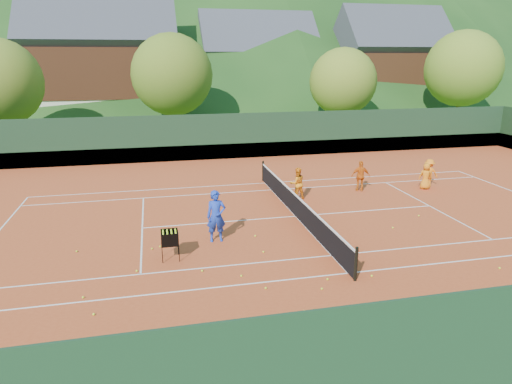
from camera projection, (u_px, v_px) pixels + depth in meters
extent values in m
plane|color=#31571B|center=(296.00, 217.00, 19.52)|extent=(400.00, 400.00, 0.00)
cube|color=#B2411C|center=(296.00, 216.00, 19.52)|extent=(40.00, 24.00, 0.02)
imported|color=#1B3AB5|center=(216.00, 216.00, 16.65)|extent=(0.71, 0.46, 1.93)
imported|color=orange|center=(297.00, 183.00, 21.69)|extent=(0.79, 0.63, 1.54)
imported|color=orange|center=(361.00, 176.00, 23.00)|extent=(0.97, 0.59, 1.55)
imported|color=orange|center=(426.00, 176.00, 23.35)|extent=(0.77, 0.63, 1.36)
imported|color=orange|center=(429.00, 173.00, 23.67)|extent=(1.05, 0.73, 1.49)
sphere|color=#CAF729|center=(202.00, 271.00, 14.48)|extent=(0.07, 0.07, 0.07)
sphere|color=#CAF729|center=(393.00, 228.00, 18.12)|extent=(0.07, 0.07, 0.07)
sphere|color=#CAF729|center=(322.00, 289.00, 13.36)|extent=(0.07, 0.07, 0.07)
sphere|color=#CAF729|center=(487.00, 295.00, 12.98)|extent=(0.07, 0.07, 0.07)
sphere|color=#CAF729|center=(160.00, 247.00, 16.32)|extent=(0.07, 0.07, 0.07)
sphere|color=#CAF729|center=(304.00, 311.00, 12.18)|extent=(0.07, 0.07, 0.07)
sphere|color=#CAF729|center=(83.00, 297.00, 12.88)|extent=(0.07, 0.07, 0.07)
sphere|color=#CAF729|center=(266.00, 288.00, 13.40)|extent=(0.07, 0.07, 0.07)
sphere|color=#CAF729|center=(265.00, 361.00, 10.18)|extent=(0.07, 0.07, 0.07)
sphere|color=#CAF729|center=(174.00, 233.00, 17.57)|extent=(0.07, 0.07, 0.07)
sphere|color=#CAF729|center=(328.00, 279.00, 13.93)|extent=(0.07, 0.07, 0.07)
sphere|color=#CAF729|center=(263.00, 252.00, 15.88)|extent=(0.07, 0.07, 0.07)
sphere|color=#CAF729|center=(137.00, 271.00, 14.47)|extent=(0.07, 0.07, 0.07)
sphere|color=#CAF729|center=(470.00, 303.00, 12.59)|extent=(0.07, 0.07, 0.07)
sphere|color=#CAF729|center=(500.00, 268.00, 14.66)|extent=(0.07, 0.07, 0.07)
sphere|color=#CAF729|center=(372.00, 276.00, 14.14)|extent=(0.07, 0.07, 0.07)
sphere|color=#CAF729|center=(241.00, 276.00, 14.14)|extent=(0.07, 0.07, 0.07)
sphere|color=#CAF729|center=(399.00, 324.00, 11.59)|extent=(0.07, 0.07, 0.07)
sphere|color=#CAF729|center=(94.00, 314.00, 12.03)|extent=(0.07, 0.07, 0.07)
sphere|color=#CAF729|center=(255.00, 236.00, 17.29)|extent=(0.07, 0.07, 0.07)
sphere|color=#CAF729|center=(419.00, 216.00, 19.48)|extent=(0.07, 0.07, 0.07)
sphere|color=#CAF729|center=(510.00, 307.00, 12.40)|extent=(0.07, 0.07, 0.07)
sphere|color=#CAF729|center=(351.00, 254.00, 15.67)|extent=(0.07, 0.07, 0.07)
sphere|color=#CAF729|center=(77.00, 251.00, 15.92)|extent=(0.07, 0.07, 0.07)
sphere|color=#CAF729|center=(269.00, 342.00, 10.87)|extent=(0.07, 0.07, 0.07)
sphere|color=#CAF729|center=(152.00, 249.00, 16.15)|extent=(0.07, 0.07, 0.07)
cube|color=white|center=(348.00, 273.00, 14.39)|extent=(23.77, 0.06, 0.00)
cube|color=silver|center=(265.00, 183.00, 24.64)|extent=(23.77, 0.06, 0.00)
cube|color=silver|center=(332.00, 255.00, 15.67)|extent=(23.77, 0.06, 0.00)
cube|color=silver|center=(272.00, 190.00, 23.36)|extent=(23.77, 0.06, 0.00)
cube|color=silver|center=(142.00, 228.00, 18.16)|extent=(0.06, 8.23, 0.00)
cube|color=silver|center=(429.00, 206.00, 20.87)|extent=(0.06, 8.23, 0.00)
cube|color=white|center=(296.00, 216.00, 19.51)|extent=(12.80, 0.06, 0.00)
cube|color=white|center=(296.00, 216.00, 19.51)|extent=(0.06, 10.97, 0.00)
cube|color=black|center=(296.00, 206.00, 19.39)|extent=(0.03, 11.97, 0.90)
cube|color=white|center=(296.00, 196.00, 19.25)|extent=(0.05, 11.97, 0.06)
cylinder|color=black|center=(356.00, 264.00, 13.76)|extent=(0.10, 0.10, 1.10)
cylinder|color=black|center=(263.00, 171.00, 24.95)|extent=(0.10, 0.10, 1.10)
cube|color=black|center=(242.00, 136.00, 30.30)|extent=(40.00, 0.05, 3.00)
cube|color=#185525|center=(242.00, 151.00, 30.59)|extent=(40.40, 0.05, 1.00)
cube|color=#15301D|center=(507.00, 362.00, 7.87)|extent=(40.00, 0.05, 3.00)
cylinder|color=black|center=(162.00, 255.00, 15.02)|extent=(0.02, 0.02, 0.55)
cylinder|color=black|center=(179.00, 254.00, 15.13)|extent=(0.02, 0.02, 0.55)
cylinder|color=black|center=(162.00, 249.00, 15.53)|extent=(0.02, 0.02, 0.55)
cylinder|color=black|center=(178.00, 247.00, 15.65)|extent=(0.02, 0.02, 0.55)
cube|color=black|center=(170.00, 244.00, 15.25)|extent=(0.55, 0.55, 0.02)
cube|color=black|center=(170.00, 241.00, 14.93)|extent=(0.55, 0.02, 0.45)
cube|color=black|center=(169.00, 235.00, 15.45)|extent=(0.55, 0.02, 0.45)
cube|color=black|center=(161.00, 238.00, 15.13)|extent=(0.02, 0.55, 0.45)
cube|color=black|center=(178.00, 237.00, 15.25)|extent=(0.02, 0.55, 0.45)
sphere|color=#CCE526|center=(163.00, 235.00, 14.90)|extent=(0.07, 0.07, 0.07)
sphere|color=#CCE526|center=(163.00, 233.00, 15.03)|extent=(0.07, 0.07, 0.07)
sphere|color=#CCE526|center=(163.00, 232.00, 15.15)|extent=(0.07, 0.07, 0.07)
sphere|color=#CCE526|center=(163.00, 230.00, 15.28)|extent=(0.07, 0.07, 0.07)
sphere|color=#CCE526|center=(167.00, 235.00, 14.93)|extent=(0.07, 0.07, 0.07)
sphere|color=#CCE526|center=(167.00, 233.00, 15.06)|extent=(0.07, 0.07, 0.07)
sphere|color=#CCE526|center=(167.00, 232.00, 15.18)|extent=(0.07, 0.07, 0.07)
sphere|color=#CCE526|center=(167.00, 230.00, 15.31)|extent=(0.07, 0.07, 0.07)
sphere|color=#CCE526|center=(172.00, 234.00, 14.96)|extent=(0.07, 0.07, 0.07)
sphere|color=#CCE526|center=(172.00, 233.00, 15.08)|extent=(0.07, 0.07, 0.07)
sphere|color=#CCE526|center=(171.00, 231.00, 15.21)|extent=(0.07, 0.07, 0.07)
sphere|color=#CCE526|center=(171.00, 230.00, 15.34)|extent=(0.07, 0.07, 0.07)
sphere|color=#CCE526|center=(176.00, 234.00, 14.99)|extent=(0.07, 0.07, 0.07)
sphere|color=#CCE526|center=(176.00, 232.00, 15.11)|extent=(0.07, 0.07, 0.07)
sphere|color=#CCE526|center=(175.00, 231.00, 15.24)|extent=(0.07, 0.07, 0.07)
sphere|color=#CCE526|center=(175.00, 230.00, 15.37)|extent=(0.07, 0.07, 0.07)
cube|color=beige|center=(108.00, 111.00, 45.04)|extent=(12.00, 9.00, 2.88)
cube|color=#35190E|center=(104.00, 72.00, 43.99)|extent=(12.24, 9.18, 4.48)
cube|color=#3F3F46|center=(101.00, 41.00, 43.18)|extent=(13.80, 9.93, 9.93)
cube|color=beige|center=(257.00, 105.00, 52.21)|extent=(11.00, 8.00, 2.52)
cube|color=#361E0E|center=(257.00, 76.00, 51.29)|extent=(11.22, 8.16, 3.92)
cube|color=#42424A|center=(257.00, 52.00, 50.56)|extent=(12.65, 8.82, 8.82)
cube|color=beige|center=(385.00, 105.00, 51.40)|extent=(10.00, 8.00, 2.70)
cube|color=#351B0E|center=(388.00, 73.00, 50.42)|extent=(10.20, 8.16, 4.20)
cube|color=#3F4047|center=(390.00, 48.00, 49.64)|extent=(11.50, 8.82, 8.82)
cylinder|color=#3D2918|center=(6.00, 133.00, 32.58)|extent=(0.36, 0.36, 2.70)
cylinder|color=#3F2719|center=(175.00, 123.00, 36.96)|extent=(0.36, 0.36, 2.88)
sphere|color=#446A1C|center=(172.00, 75.00, 35.89)|extent=(6.40, 6.40, 6.40)
cylinder|color=#422C1A|center=(341.00, 121.00, 39.03)|extent=(0.36, 0.36, 2.52)
sphere|color=#557A20|center=(343.00, 82.00, 38.09)|extent=(5.60, 5.60, 5.60)
cylinder|color=#3E2818|center=(457.00, 113.00, 42.42)|extent=(0.36, 0.36, 3.06)
sphere|color=#4E7A20|center=(463.00, 69.00, 41.28)|extent=(6.80, 6.80, 6.80)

